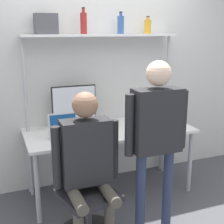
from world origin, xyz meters
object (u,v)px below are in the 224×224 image
at_px(monitor, 74,105).
at_px(bottle_amber, 148,26).
at_px(bottle_blue, 121,24).
at_px(person_seated, 87,157).
at_px(cell_phone, 87,137).
at_px(laptop, 65,133).
at_px(bottle_red, 84,23).
at_px(office_chair, 86,209).
at_px(person_standing, 157,127).
at_px(storage_box, 46,24).

distance_m(monitor, bottle_amber, 1.25).
xyz_separation_m(monitor, bottle_blue, (0.57, 0.03, 0.88)).
bearing_deg(bottle_blue, person_seated, -125.81).
height_order(cell_phone, bottle_amber, bottle_amber).
bearing_deg(person_seated, laptop, 95.96).
bearing_deg(bottle_red, laptop, -130.34).
distance_m(monitor, office_chair, 1.19).
distance_m(monitor, laptop, 0.46).
height_order(office_chair, bottle_blue, bottle_blue).
bearing_deg(bottle_amber, person_seated, -136.85).
height_order(person_standing, bottle_blue, bottle_blue).
bearing_deg(person_standing, cell_phone, 124.75).
bearing_deg(bottle_amber, laptop, -160.18).
relative_size(cell_phone, person_standing, 0.09).
distance_m(office_chair, person_standing, 0.98).
distance_m(bottle_red, storage_box, 0.41).
bearing_deg(bottle_red, person_standing, -73.11).
bearing_deg(storage_box, bottle_blue, 0.00).
height_order(laptop, storage_box, storage_box).
bearing_deg(person_seated, cell_phone, 74.01).
bearing_deg(person_standing, office_chair, 167.69).
bearing_deg(laptop, bottle_red, 49.66).
height_order(bottle_amber, bottle_blue, bottle_blue).
relative_size(bottle_amber, bottle_blue, 0.82).
bearing_deg(monitor, person_standing, -65.99).
distance_m(person_standing, bottle_amber, 1.45).
distance_m(office_chair, person_seated, 0.52).
bearing_deg(bottle_amber, office_chair, -138.43).
relative_size(cell_phone, storage_box, 0.66).
relative_size(cell_phone, bottle_red, 0.54).
distance_m(cell_phone, person_seated, 0.58).
bearing_deg(cell_phone, person_standing, -55.25).
bearing_deg(cell_phone, storage_box, 123.31).
xyz_separation_m(cell_phone, bottle_red, (0.12, 0.43, 1.15)).
bearing_deg(person_seated, office_chair, 102.43).
bearing_deg(person_seated, bottle_amber, 43.15).
bearing_deg(bottle_red, storage_box, -180.00).
bearing_deg(office_chair, cell_phone, 71.71).
relative_size(cell_phone, bottle_blue, 0.62).
xyz_separation_m(laptop, storage_box, (-0.06, 0.40, 1.06)).
relative_size(laptop, office_chair, 0.33).
relative_size(monitor, storage_box, 2.20).
xyz_separation_m(person_seated, bottle_amber, (1.05, 0.99, 1.08)).
bearing_deg(person_standing, storage_box, 124.18).
bearing_deg(person_standing, laptop, 134.69).
xyz_separation_m(monitor, storage_box, (-0.27, 0.03, 0.88)).
bearing_deg(bottle_red, person_seated, -105.84).
xyz_separation_m(monitor, office_chair, (-0.15, -0.91, -0.75)).
xyz_separation_m(person_seated, bottle_red, (0.28, 0.99, 1.12)).
xyz_separation_m(laptop, cell_phone, (0.22, -0.03, -0.07)).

